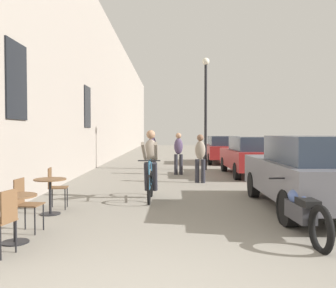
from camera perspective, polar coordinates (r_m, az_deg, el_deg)
name	(u,v)px	position (r m, az deg, el deg)	size (l,w,h in m)	color
building_facade_left	(92,82)	(17.97, -11.63, 9.28)	(0.54, 68.00, 8.00)	gray
cafe_table_near	(15,208)	(6.06, -22.41, -9.12)	(0.64, 0.64, 0.72)	black
cafe_chair_near_toward_street	(26,201)	(6.64, -21.03, -8.19)	(0.41, 0.41, 0.89)	black
cafe_chair_near_toward_wall	(3,218)	(5.51, -24.04, -10.28)	(0.45, 0.45, 0.89)	black
cafe_table_mid	(51,189)	(7.88, -17.60, -6.55)	(0.64, 0.64, 0.72)	black
cafe_chair_mid_toward_street	(55,185)	(8.43, -16.94, -6.03)	(0.42, 0.42, 0.89)	black
cyclist_on_bicycle	(151,167)	(9.18, -2.63, -3.48)	(0.52, 1.76, 1.74)	black
pedestrian_near	(201,156)	(12.17, 5.04, -1.79)	(0.38, 0.30, 1.59)	#26262D
pedestrian_mid	(179,151)	(14.46, 1.68, -1.10)	(0.36, 0.27, 1.63)	#26262D
pedestrian_far	(153,148)	(16.74, -2.38, -0.62)	(0.38, 0.30, 1.68)	#26262D
street_lamp	(206,99)	(16.38, 5.88, 6.90)	(0.32, 0.32, 4.90)	black
parked_car_nearest	(310,172)	(8.37, 21.02, -4.04)	(1.94, 4.48, 1.58)	#595960
parked_car_second	(251,155)	(14.52, 12.71, -1.73)	(1.81, 4.19, 1.48)	maroon
parked_car_third	(222,149)	(20.19, 8.34, -0.76)	(1.76, 4.10, 1.45)	maroon
parked_motorcycle	(301,211)	(6.32, 19.79, -9.73)	(0.62, 2.15, 0.92)	black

